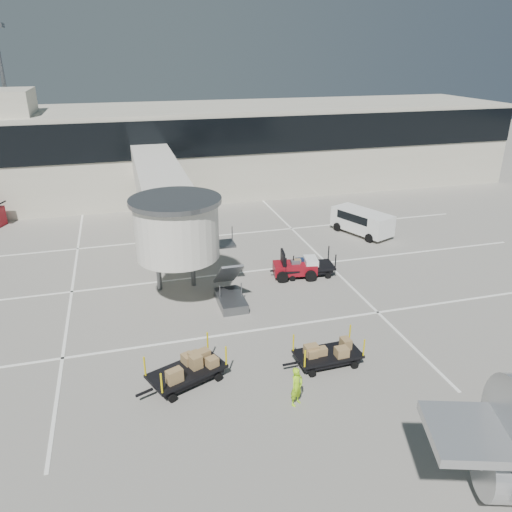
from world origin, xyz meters
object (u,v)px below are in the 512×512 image
at_px(suitcase_cart, 308,267).
at_px(box_cart_near, 328,354).
at_px(box_cart_far, 186,371).
at_px(ground_worker, 297,386).
at_px(minivan, 361,220).
at_px(baggage_tug, 296,267).

bearing_deg(suitcase_cart, box_cart_near, -99.41).
distance_m(box_cart_far, ground_worker, 4.73).
bearing_deg(suitcase_cart, box_cart_far, -128.57).
height_order(suitcase_cart, minivan, minivan).
relative_size(baggage_tug, box_cart_far, 0.72).
relative_size(suitcase_cart, minivan, 0.79).
bearing_deg(ground_worker, box_cart_far, 114.97).
relative_size(box_cart_far, ground_worker, 2.35).
xyz_separation_m(suitcase_cart, box_cart_near, (-2.61, -9.22, -0.01)).
distance_m(suitcase_cart, box_cart_near, 9.58).
height_order(box_cart_far, ground_worker, ground_worker).
distance_m(baggage_tug, ground_worker, 12.01).
height_order(baggage_tug, suitcase_cart, baggage_tug).
bearing_deg(minivan, box_cart_far, -158.74).
relative_size(box_cart_near, ground_worker, 2.15).
height_order(baggage_tug, box_cart_near, baggage_tug).
bearing_deg(baggage_tug, minivan, 49.16).
distance_m(suitcase_cart, box_cart_far, 12.58).
bearing_deg(suitcase_cart, baggage_tug, -166.06).
relative_size(baggage_tug, box_cart_near, 0.78).
bearing_deg(box_cart_near, ground_worker, -138.18).
distance_m(baggage_tug, box_cart_near, 9.28).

